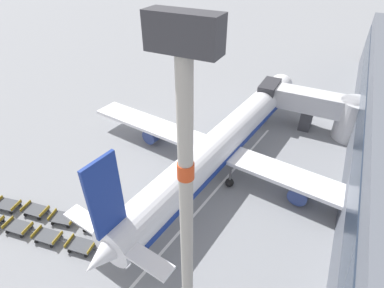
{
  "coord_description": "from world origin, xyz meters",
  "views": [
    {
      "loc": [
        26.2,
        -32.8,
        24.12
      ],
      "look_at": [
        12.37,
        -5.67,
        2.99
      ],
      "focal_mm": 28.0,
      "sensor_mm": 36.0,
      "label": 1
    }
  ],
  "objects_px": {
    "airplane": "(223,142)",
    "baggage_dolly_row_mid_a_col_a": "(8,205)",
    "apron_light_mast": "(187,255)",
    "baggage_dolly_row_near_col_b": "(18,227)",
    "baggage_dolly_row_mid_a_col_c": "(63,218)",
    "baggage_dolly_row_mid_a_col_d": "(95,226)",
    "baggage_dolly_row_mid_a_col_b": "(36,210)",
    "baggage_dolly_row_near_col_d": "(81,246)",
    "baggage_dolly_row_near_col_c": "(48,237)"
  },
  "relations": [
    {
      "from": "airplane",
      "to": "baggage_dolly_row_mid_a_col_a",
      "type": "relative_size",
      "value": 13.02
    },
    {
      "from": "apron_light_mast",
      "to": "airplane",
      "type": "bearing_deg",
      "value": 106.94
    },
    {
      "from": "airplane",
      "to": "apron_light_mast",
      "type": "height_order",
      "value": "apron_light_mast"
    },
    {
      "from": "baggage_dolly_row_near_col_b",
      "to": "baggage_dolly_row_mid_a_col_c",
      "type": "bearing_deg",
      "value": 42.36
    },
    {
      "from": "baggage_dolly_row_mid_a_col_a",
      "to": "baggage_dolly_row_mid_a_col_d",
      "type": "xyz_separation_m",
      "value": [
        10.34,
        2.09,
        0.0
      ]
    },
    {
      "from": "baggage_dolly_row_mid_a_col_b",
      "to": "baggage_dolly_row_mid_a_col_d",
      "type": "bearing_deg",
      "value": 10.21
    },
    {
      "from": "baggage_dolly_row_near_col_d",
      "to": "apron_light_mast",
      "type": "distance_m",
      "value": 19.06
    },
    {
      "from": "baggage_dolly_row_near_col_d",
      "to": "baggage_dolly_row_mid_a_col_a",
      "type": "bearing_deg",
      "value": 178.39
    },
    {
      "from": "baggage_dolly_row_mid_a_col_c",
      "to": "baggage_dolly_row_near_col_b",
      "type": "bearing_deg",
      "value": -137.64
    },
    {
      "from": "baggage_dolly_row_mid_a_col_a",
      "to": "airplane",
      "type": "bearing_deg",
      "value": 45.28
    },
    {
      "from": "baggage_dolly_row_near_col_b",
      "to": "baggage_dolly_row_mid_a_col_a",
      "type": "xyz_separation_m",
      "value": [
        -3.66,
        1.49,
        0.0
      ]
    },
    {
      "from": "baggage_dolly_row_near_col_b",
      "to": "baggage_dolly_row_mid_a_col_a",
      "type": "distance_m",
      "value": 3.95
    },
    {
      "from": "baggage_dolly_row_near_col_c",
      "to": "baggage_dolly_row_mid_a_col_a",
      "type": "distance_m",
      "value": 7.21
    },
    {
      "from": "baggage_dolly_row_mid_a_col_c",
      "to": "apron_light_mast",
      "type": "relative_size",
      "value": 0.15
    },
    {
      "from": "baggage_dolly_row_near_col_c",
      "to": "baggage_dolly_row_mid_a_col_c",
      "type": "relative_size",
      "value": 1.0
    },
    {
      "from": "baggage_dolly_row_near_col_b",
      "to": "apron_light_mast",
      "type": "bearing_deg",
      "value": -8.3
    },
    {
      "from": "baggage_dolly_row_near_col_c",
      "to": "baggage_dolly_row_mid_a_col_d",
      "type": "bearing_deg",
      "value": 43.86
    },
    {
      "from": "baggage_dolly_row_near_col_c",
      "to": "baggage_dolly_row_mid_a_col_d",
      "type": "distance_m",
      "value": 4.43
    },
    {
      "from": "baggage_dolly_row_mid_a_col_b",
      "to": "airplane",
      "type": "bearing_deg",
      "value": 49.93
    },
    {
      "from": "baggage_dolly_row_mid_a_col_b",
      "to": "baggage_dolly_row_mid_a_col_a",
      "type": "bearing_deg",
      "value": -166.05
    },
    {
      "from": "airplane",
      "to": "baggage_dolly_row_near_col_b",
      "type": "height_order",
      "value": "airplane"
    },
    {
      "from": "baggage_dolly_row_near_col_d",
      "to": "baggage_dolly_row_mid_a_col_b",
      "type": "relative_size",
      "value": 1.0
    },
    {
      "from": "airplane",
      "to": "baggage_dolly_row_near_col_b",
      "type": "relative_size",
      "value": 13.04
    },
    {
      "from": "baggage_dolly_row_mid_a_col_c",
      "to": "apron_light_mast",
      "type": "distance_m",
      "value": 22.44
    },
    {
      "from": "baggage_dolly_row_mid_a_col_b",
      "to": "baggage_dolly_row_near_col_b",
      "type": "bearing_deg",
      "value": -82.01
    },
    {
      "from": "baggage_dolly_row_mid_a_col_a",
      "to": "baggage_dolly_row_mid_a_col_d",
      "type": "bearing_deg",
      "value": 11.42
    },
    {
      "from": "baggage_dolly_row_mid_a_col_c",
      "to": "apron_light_mast",
      "type": "bearing_deg",
      "value": -18.47
    },
    {
      "from": "baggage_dolly_row_near_col_c",
      "to": "baggage_dolly_row_mid_a_col_a",
      "type": "relative_size",
      "value": 1.0
    },
    {
      "from": "baggage_dolly_row_near_col_c",
      "to": "apron_light_mast",
      "type": "height_order",
      "value": "apron_light_mast"
    },
    {
      "from": "airplane",
      "to": "baggage_dolly_row_mid_a_col_d",
      "type": "bearing_deg",
      "value": -114.7
    },
    {
      "from": "baggage_dolly_row_mid_a_col_b",
      "to": "baggage_dolly_row_mid_a_col_d",
      "type": "xyz_separation_m",
      "value": [
        7.01,
        1.26,
        0.0
      ]
    },
    {
      "from": "baggage_dolly_row_mid_a_col_b",
      "to": "apron_light_mast",
      "type": "xyz_separation_m",
      "value": [
        20.94,
        -5.32,
        12.78
      ]
    },
    {
      "from": "baggage_dolly_row_near_col_d",
      "to": "baggage_dolly_row_mid_a_col_d",
      "type": "height_order",
      "value": "same"
    },
    {
      "from": "baggage_dolly_row_near_col_d",
      "to": "apron_light_mast",
      "type": "xyz_separation_m",
      "value": [
        13.51,
        -4.19,
        12.78
      ]
    },
    {
      "from": "baggage_dolly_row_mid_a_col_b",
      "to": "baggage_dolly_row_mid_a_col_c",
      "type": "bearing_deg",
      "value": 8.6
    },
    {
      "from": "baggage_dolly_row_near_col_c",
      "to": "baggage_dolly_row_mid_a_col_c",
      "type": "height_order",
      "value": "same"
    },
    {
      "from": "baggage_dolly_row_mid_a_col_a",
      "to": "apron_light_mast",
      "type": "height_order",
      "value": "apron_light_mast"
    },
    {
      "from": "baggage_dolly_row_near_col_c",
      "to": "baggage_dolly_row_near_col_d",
      "type": "bearing_deg",
      "value": 10.58
    },
    {
      "from": "baggage_dolly_row_near_col_b",
      "to": "baggage_dolly_row_near_col_c",
      "type": "bearing_deg",
      "value": 8.34
    },
    {
      "from": "baggage_dolly_row_near_col_c",
      "to": "baggage_dolly_row_mid_a_col_c",
      "type": "xyz_separation_m",
      "value": [
        -0.38,
        2.33,
        0.0
      ]
    },
    {
      "from": "baggage_dolly_row_mid_a_col_a",
      "to": "apron_light_mast",
      "type": "xyz_separation_m",
      "value": [
        24.27,
        -4.5,
        12.78
      ]
    },
    {
      "from": "baggage_dolly_row_mid_a_col_c",
      "to": "baggage_dolly_row_mid_a_col_b",
      "type": "bearing_deg",
      "value": -171.4
    },
    {
      "from": "airplane",
      "to": "baggage_dolly_row_mid_a_col_d",
      "type": "relative_size",
      "value": 13.08
    },
    {
      "from": "baggage_dolly_row_mid_a_col_a",
      "to": "baggage_dolly_row_mid_a_col_b",
      "type": "relative_size",
      "value": 1.0
    },
    {
      "from": "baggage_dolly_row_near_col_c",
      "to": "baggage_dolly_row_mid_a_col_a",
      "type": "xyz_separation_m",
      "value": [
        -7.15,
        0.98,
        0.0
      ]
    },
    {
      "from": "baggage_dolly_row_mid_a_col_a",
      "to": "baggage_dolly_row_mid_a_col_c",
      "type": "distance_m",
      "value": 6.9
    },
    {
      "from": "baggage_dolly_row_mid_a_col_b",
      "to": "baggage_dolly_row_mid_a_col_c",
      "type": "height_order",
      "value": "same"
    },
    {
      "from": "baggage_dolly_row_near_col_d",
      "to": "apron_light_mast",
      "type": "height_order",
      "value": "apron_light_mast"
    },
    {
      "from": "baggage_dolly_row_near_col_b",
      "to": "baggage_dolly_row_mid_a_col_d",
      "type": "xyz_separation_m",
      "value": [
        6.68,
        3.58,
        0.0
      ]
    },
    {
      "from": "baggage_dolly_row_near_col_d",
      "to": "apron_light_mast",
      "type": "relative_size",
      "value": 0.15
    }
  ]
}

